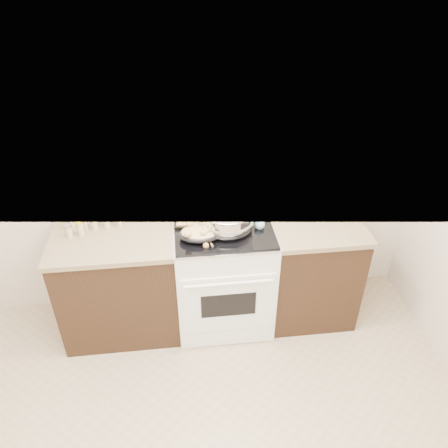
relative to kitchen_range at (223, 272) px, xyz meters
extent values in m
cube|color=beige|center=(-0.35, 0.35, 0.86)|extent=(4.00, 0.05, 2.70)
cube|color=black|center=(-0.83, 0.01, -0.05)|extent=(0.90, 0.64, 0.88)
cube|color=brown|center=(-0.83, 0.01, 0.41)|extent=(0.93, 0.67, 0.04)
cube|color=black|center=(0.73, 0.01, -0.05)|extent=(0.70, 0.64, 0.88)
cube|color=brown|center=(0.73, 0.01, 0.41)|extent=(0.73, 0.67, 0.04)
cube|color=white|center=(0.00, 0.00, -0.03)|extent=(0.76, 0.66, 0.92)
cube|color=white|center=(0.00, -0.34, -0.04)|extent=(0.70, 0.01, 0.55)
cube|color=black|center=(0.00, -0.35, -0.04)|extent=(0.42, 0.01, 0.22)
cylinder|color=white|center=(0.00, -0.38, 0.21)|extent=(0.65, 0.02, 0.02)
cube|color=white|center=(0.00, -0.34, -0.41)|extent=(0.70, 0.01, 0.14)
cube|color=silver|center=(0.00, 0.00, 0.44)|extent=(0.78, 0.68, 0.01)
cube|color=black|center=(0.00, 0.00, 0.45)|extent=(0.74, 0.64, 0.01)
cube|color=white|center=(0.00, 0.29, 0.59)|extent=(0.76, 0.07, 0.28)
cylinder|color=white|center=(-0.30, 0.24, 0.61)|extent=(0.06, 0.02, 0.06)
cylinder|color=white|center=(-0.20, 0.24, 0.61)|extent=(0.06, 0.02, 0.06)
cylinder|color=white|center=(0.20, 0.24, 0.61)|extent=(0.06, 0.02, 0.06)
cylinder|color=white|center=(0.30, 0.24, 0.61)|extent=(0.06, 0.02, 0.06)
cube|color=#19E533|center=(0.00, 0.25, 0.61)|extent=(0.09, 0.00, 0.04)
cube|color=silver|center=(-0.08, 0.25, 0.61)|extent=(0.05, 0.00, 0.05)
cube|color=silver|center=(0.08, 0.25, 0.61)|extent=(0.05, 0.00, 0.05)
ellipsoid|color=silver|center=(0.02, -0.05, 0.53)|extent=(0.52, 0.52, 0.24)
cylinder|color=silver|center=(0.02, -0.05, 0.46)|extent=(0.22, 0.22, 0.01)
torus|color=silver|center=(0.02, -0.05, 0.63)|extent=(0.40, 0.40, 0.02)
cylinder|color=silver|center=(0.02, -0.05, 0.56)|extent=(0.38, 0.38, 0.13)
cylinder|color=brown|center=(0.02, -0.05, 0.62)|extent=(0.35, 0.35, 0.00)
cube|color=beige|center=(0.03, -0.08, 0.62)|extent=(0.04, 0.04, 0.03)
cube|color=beige|center=(-0.02, 0.00, 0.62)|extent=(0.03, 0.03, 0.02)
cube|color=beige|center=(-0.08, -0.12, 0.62)|extent=(0.04, 0.04, 0.02)
cube|color=beige|center=(0.03, 0.09, 0.62)|extent=(0.04, 0.04, 0.03)
cube|color=beige|center=(0.05, 0.04, 0.62)|extent=(0.05, 0.05, 0.03)
cube|color=beige|center=(0.10, -0.11, 0.62)|extent=(0.03, 0.03, 0.02)
cube|color=beige|center=(0.03, 0.09, 0.62)|extent=(0.05, 0.05, 0.03)
cube|color=beige|center=(-0.08, -0.13, 0.62)|extent=(0.04, 0.04, 0.03)
cube|color=beige|center=(-0.04, -0.07, 0.62)|extent=(0.03, 0.03, 0.02)
cube|color=beige|center=(0.02, 0.04, 0.62)|extent=(0.05, 0.05, 0.03)
cube|color=beige|center=(0.13, 0.00, 0.62)|extent=(0.04, 0.04, 0.03)
cube|color=beige|center=(-0.04, 0.03, 0.62)|extent=(0.05, 0.05, 0.03)
cube|color=beige|center=(0.12, -0.02, 0.62)|extent=(0.04, 0.04, 0.03)
ellipsoid|color=black|center=(-0.18, -0.13, 0.49)|extent=(0.35, 0.25, 0.08)
ellipsoid|color=tan|center=(-0.18, -0.13, 0.51)|extent=(0.31, 0.23, 0.06)
sphere|color=tan|center=(-0.07, -0.12, 0.54)|extent=(0.05, 0.05, 0.05)
sphere|color=tan|center=(-0.14, -0.15, 0.54)|extent=(0.05, 0.05, 0.05)
sphere|color=tan|center=(-0.15, -0.16, 0.54)|extent=(0.05, 0.05, 0.05)
sphere|color=tan|center=(-0.16, -0.19, 0.54)|extent=(0.05, 0.05, 0.05)
sphere|color=tan|center=(-0.14, -0.09, 0.54)|extent=(0.05, 0.05, 0.05)
sphere|color=tan|center=(-0.28, -0.20, 0.54)|extent=(0.05, 0.05, 0.05)
sphere|color=tan|center=(-0.25, -0.06, 0.54)|extent=(0.05, 0.05, 0.05)
sphere|color=tan|center=(-0.10, -0.13, 0.54)|extent=(0.05, 0.05, 0.05)
cube|color=black|center=(-0.16, 0.11, 0.46)|extent=(0.43, 0.32, 0.02)
cube|color=tan|center=(-0.16, 0.11, 0.48)|extent=(0.39, 0.28, 0.02)
sphere|color=tan|center=(-0.16, 0.15, 0.49)|extent=(0.04, 0.04, 0.04)
sphere|color=tan|center=(-0.20, 0.10, 0.49)|extent=(0.04, 0.04, 0.04)
sphere|color=tan|center=(-0.29, 0.08, 0.49)|extent=(0.04, 0.04, 0.04)
sphere|color=tan|center=(-0.03, 0.08, 0.49)|extent=(0.04, 0.04, 0.04)
sphere|color=tan|center=(-0.21, 0.17, 0.49)|extent=(0.03, 0.03, 0.03)
sphere|color=tan|center=(-0.27, 0.08, 0.49)|extent=(0.04, 0.04, 0.04)
sphere|color=tan|center=(-0.14, 0.10, 0.49)|extent=(0.03, 0.03, 0.03)
sphere|color=tan|center=(-0.11, 0.11, 0.49)|extent=(0.03, 0.03, 0.03)
sphere|color=tan|center=(-0.17, 0.20, 0.49)|extent=(0.03, 0.03, 0.03)
sphere|color=tan|center=(-0.01, 0.19, 0.49)|extent=(0.05, 0.05, 0.05)
cylinder|color=#AA844D|center=(-0.13, -0.14, 0.46)|extent=(0.06, 0.24, 0.01)
sphere|color=#AA844D|center=(-0.15, -0.25, 0.47)|extent=(0.04, 0.04, 0.04)
sphere|color=#84B5C5|center=(0.27, -0.05, 0.48)|extent=(0.08, 0.08, 0.08)
cylinder|color=#84B5C5|center=(0.31, 0.05, 0.51)|extent=(0.12, 0.23, 0.07)
cylinder|color=#BFB28C|center=(-1.13, 0.21, 0.48)|extent=(0.05, 0.05, 0.09)
cylinder|color=#B21414|center=(-1.13, 0.21, 0.53)|extent=(0.05, 0.05, 0.02)
cylinder|color=#BFB28C|center=(-1.05, 0.21, 0.49)|extent=(0.05, 0.05, 0.11)
cylinder|color=#B21414|center=(-1.05, 0.21, 0.55)|extent=(0.05, 0.05, 0.02)
cylinder|color=#BFB28C|center=(-0.97, 0.22, 0.49)|extent=(0.05, 0.05, 0.11)
cylinder|color=#B21414|center=(-0.97, 0.22, 0.55)|extent=(0.05, 0.05, 0.02)
cylinder|color=#BFB28C|center=(-0.88, 0.20, 0.48)|extent=(0.05, 0.05, 0.11)
cylinder|color=gold|center=(-0.88, 0.20, 0.55)|extent=(0.05, 0.05, 0.02)
cylinder|color=#BFB28C|center=(-0.78, 0.20, 0.48)|extent=(0.05, 0.05, 0.09)
cylinder|color=gold|center=(-0.78, 0.20, 0.53)|extent=(0.05, 0.05, 0.02)
cylinder|color=#BFB28C|center=(-1.13, 0.12, 0.49)|extent=(0.04, 0.04, 0.11)
cylinder|color=#B2B2B7|center=(-1.13, 0.12, 0.55)|extent=(0.05, 0.05, 0.02)
cylinder|color=#BFB28C|center=(-1.04, 0.12, 0.48)|extent=(0.04, 0.04, 0.10)
cylinder|color=#B2B2B7|center=(-1.04, 0.12, 0.54)|extent=(0.04, 0.04, 0.02)
cylinder|color=#BFB28C|center=(-0.97, 0.11, 0.48)|extent=(0.05, 0.05, 0.10)
cylinder|color=#B21414|center=(-0.97, 0.11, 0.54)|extent=(0.05, 0.05, 0.02)
cylinder|color=#BFB28C|center=(-0.88, 0.12, 0.48)|extent=(0.05, 0.05, 0.11)
cylinder|color=gold|center=(-0.88, 0.12, 0.55)|extent=(0.05, 0.05, 0.02)
cylinder|color=#BFB28C|center=(-0.78, 0.12, 0.47)|extent=(0.04, 0.04, 0.09)
cylinder|color=#B21414|center=(-0.78, 0.12, 0.53)|extent=(0.04, 0.04, 0.02)
cylinder|color=#BFB28C|center=(-1.14, 0.02, 0.47)|extent=(0.04, 0.04, 0.09)
cylinder|color=#B2B2B7|center=(-1.14, 0.02, 0.53)|extent=(0.05, 0.05, 0.02)
cylinder|color=#BFB28C|center=(-1.05, 0.03, 0.48)|extent=(0.04, 0.04, 0.11)
cylinder|color=gold|center=(-1.05, 0.03, 0.55)|extent=(0.05, 0.05, 0.02)
camera|label=1|loc=(-0.31, -2.72, 2.32)|focal=35.00mm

